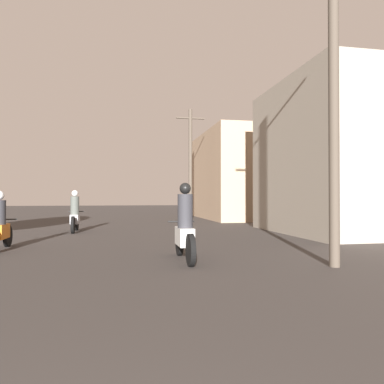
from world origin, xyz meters
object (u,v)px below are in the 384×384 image
Objects in this scene: motorcycle_orange at (0,226)px; utility_pole_far at (190,162)px; motorcycle_white at (185,230)px; utility_pole_near at (334,76)px; motorcycle_silver at (75,215)px; building_right_far at (236,176)px; building_right_near at (349,158)px.

utility_pole_far is at bearing 54.27° from motorcycle_orange.
motorcycle_white is 4.26m from utility_pole_near.
motorcycle_orange is 12.64m from utility_pole_far.
utility_pole_far reaches higher than motorcycle_silver.
motorcycle_silver is 0.24× the size of building_right_far.
utility_pole_far is at bearing 90.80° from utility_pole_near.
building_right_near is 0.89× the size of utility_pole_near.
utility_pole_near reaches higher than motorcycle_silver.
motorcycle_silver is 10.71m from building_right_near.
motorcycle_white is 0.29× the size of utility_pole_near.
building_right_near reaches higher than building_right_far.
building_right_near reaches higher than motorcycle_white.
motorcycle_orange is at bearing -167.46° from building_right_near.
utility_pole_near is at bearing -89.20° from utility_pole_far.
motorcycle_silver is (-3.04, 7.16, -0.01)m from motorcycle_white.
motorcycle_silver is at bearing -135.28° from utility_pole_far.
building_right_near is (10.25, -2.20, 2.19)m from motorcycle_silver.
motorcycle_white is 1.04× the size of motorcycle_orange.
building_right_near is 7.71m from utility_pole_near.
utility_pole_near reaches higher than building_right_far.
utility_pole_near is (2.72, -1.24, 3.04)m from motorcycle_white.
utility_pole_far is at bearing 121.29° from building_right_near.
motorcycle_silver is 8.26m from utility_pole_far.
building_right_far is (-1.33, 9.84, -0.15)m from building_right_near.
building_right_near is at bearing -58.71° from utility_pole_far.
utility_pole_near is at bearing -101.16° from building_right_far.
building_right_far is at bearing 32.94° from motorcycle_silver.
building_right_far is 4.03m from utility_pole_far.
building_right_far is (5.88, 14.80, 2.02)m from motorcycle_white.
motorcycle_silver is at bearing 167.87° from building_right_near.
motorcycle_silver is at bearing 124.42° from utility_pole_near.
motorcycle_orange is 0.25× the size of building_right_far.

